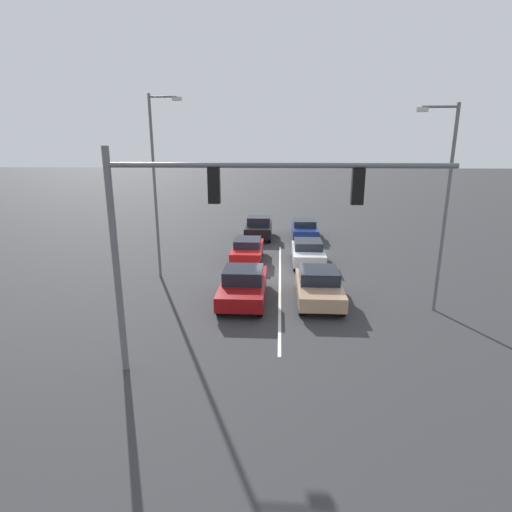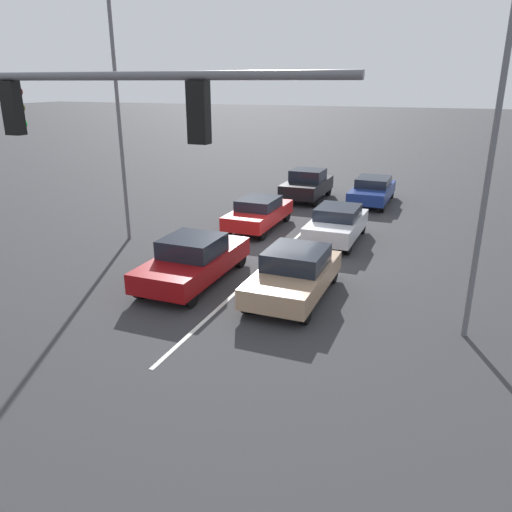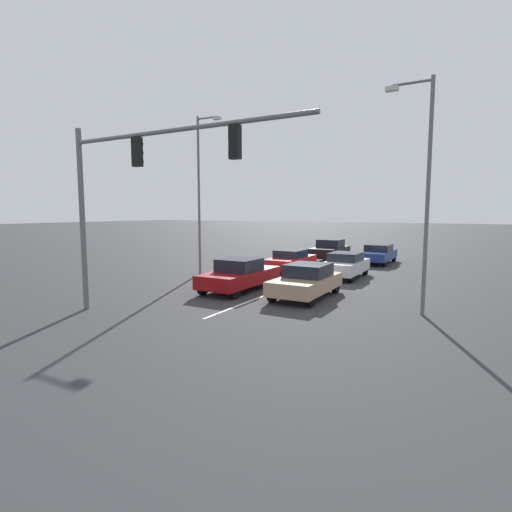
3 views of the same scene
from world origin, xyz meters
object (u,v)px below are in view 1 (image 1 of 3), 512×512
at_px(car_black_midlane_third, 259,227).
at_px(street_lamp_left_shoulder, 443,199).
at_px(car_red_midlane_second, 248,249).
at_px(traffic_signal_gantry, 208,216).
at_px(car_tan_leftlane_front, 319,286).
at_px(car_navy_leftlane_third, 304,228).
at_px(street_lamp_right_shoulder, 157,179).
at_px(car_maroon_midlane_front, 243,284).
at_px(car_silver_leftlane_second, 308,252).

height_order(car_black_midlane_third, street_lamp_left_shoulder, street_lamp_left_shoulder).
xyz_separation_m(car_red_midlane_second, traffic_signal_gantry, (0.07, 12.55, 4.11)).
xyz_separation_m(car_tan_leftlane_front, car_navy_leftlane_third, (-0.12, -13.20, -0.01)).
xyz_separation_m(car_tan_leftlane_front, car_black_midlane_third, (3.35, -12.77, 0.09)).
height_order(car_navy_leftlane_third, street_lamp_right_shoulder, street_lamp_right_shoulder).
height_order(car_red_midlane_second, traffic_signal_gantry, traffic_signal_gantry).
distance_m(car_navy_leftlane_third, traffic_signal_gantry, 20.11).
bearing_deg(car_black_midlane_third, car_navy_leftlane_third, -172.98).
bearing_deg(car_maroon_midlane_front, car_tan_leftlane_front, -178.85).
bearing_deg(car_red_midlane_second, car_tan_leftlane_front, 119.72).
relative_size(car_tan_leftlane_front, car_red_midlane_second, 0.98).
distance_m(car_tan_leftlane_front, street_lamp_right_shoulder, 9.59).
height_order(car_silver_leftlane_second, traffic_signal_gantry, traffic_signal_gantry).
height_order(car_silver_leftlane_second, street_lamp_left_shoulder, street_lamp_left_shoulder).
relative_size(car_black_midlane_third, street_lamp_right_shoulder, 0.45).
bearing_deg(traffic_signal_gantry, car_silver_leftlane_second, -106.94).
distance_m(car_silver_leftlane_second, street_lamp_left_shoulder, 9.09).
height_order(car_maroon_midlane_front, street_lamp_right_shoulder, street_lamp_right_shoulder).
relative_size(street_lamp_right_shoulder, street_lamp_left_shoulder, 1.11).
xyz_separation_m(car_maroon_midlane_front, traffic_signal_gantry, (0.40, 6.03, 4.09)).
xyz_separation_m(car_silver_leftlane_second, street_lamp_right_shoulder, (7.85, 2.86, 4.43)).
bearing_deg(car_maroon_midlane_front, car_red_midlane_second, -87.08).
relative_size(car_silver_leftlane_second, street_lamp_left_shoulder, 0.49).
bearing_deg(car_silver_leftlane_second, car_navy_leftlane_third, -91.66).
xyz_separation_m(car_navy_leftlane_third, street_lamp_right_shoulder, (8.06, 10.14, 4.44)).
distance_m(car_maroon_midlane_front, street_lamp_right_shoulder, 7.10).
height_order(car_maroon_midlane_front, car_black_midlane_third, car_black_midlane_third).
distance_m(car_silver_leftlane_second, traffic_signal_gantry, 13.22).
bearing_deg(car_silver_leftlane_second, traffic_signal_gantry, 73.06).
relative_size(car_maroon_midlane_front, car_red_midlane_second, 1.09).
bearing_deg(street_lamp_left_shoulder, car_maroon_midlane_front, -4.90).
bearing_deg(street_lamp_right_shoulder, car_navy_leftlane_third, -128.50).
bearing_deg(traffic_signal_gantry, street_lamp_left_shoulder, -147.46).
bearing_deg(car_tan_leftlane_front, car_black_midlane_third, -75.32).
distance_m(car_red_midlane_second, car_black_midlane_third, 6.33).
xyz_separation_m(car_black_midlane_third, car_navy_leftlane_third, (-3.46, -0.43, -0.11)).
bearing_deg(car_navy_leftlane_third, car_red_midlane_second, 60.58).
distance_m(car_silver_leftlane_second, street_lamp_right_shoulder, 9.46).
bearing_deg(car_silver_leftlane_second, car_black_midlane_third, -64.58).
relative_size(car_silver_leftlane_second, car_navy_leftlane_third, 0.89).
bearing_deg(car_tan_leftlane_front, car_silver_leftlane_second, -89.12).
height_order(car_tan_leftlane_front, car_navy_leftlane_third, car_tan_leftlane_front).
bearing_deg(street_lamp_left_shoulder, car_tan_leftlane_front, -9.21).
height_order(car_red_midlane_second, car_black_midlane_third, car_black_midlane_third).
distance_m(street_lamp_right_shoulder, street_lamp_left_shoulder, 13.15).
bearing_deg(street_lamp_left_shoulder, traffic_signal_gantry, 32.54).
bearing_deg(traffic_signal_gantry, car_red_midlane_second, -90.32).
bearing_deg(car_tan_leftlane_front, car_red_midlane_second, -60.28).
bearing_deg(street_lamp_right_shoulder, car_tan_leftlane_front, 158.96).
distance_m(car_navy_leftlane_third, street_lamp_right_shoulder, 13.69).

